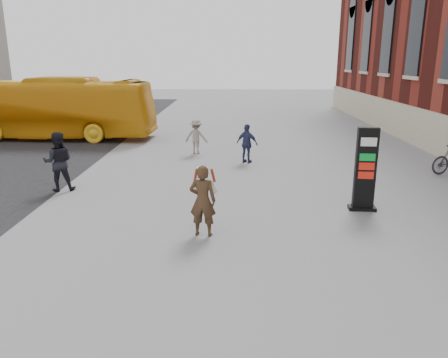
{
  "coord_description": "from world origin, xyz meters",
  "views": [
    {
      "loc": [
        0.46,
        -10.44,
        4.1
      ],
      "look_at": [
        0.3,
        0.28,
        1.12
      ],
      "focal_mm": 35.0,
      "sensor_mm": 36.0,
      "label": 1
    }
  ],
  "objects_px": {
    "pedestrian_c": "(247,144)",
    "pedestrian_b": "(196,137)",
    "woman": "(203,200)",
    "pedestrian_a": "(58,162)",
    "bus": "(44,108)",
    "info_pylon": "(365,170)"
  },
  "relations": [
    {
      "from": "woman",
      "to": "pedestrian_b",
      "type": "height_order",
      "value": "woman"
    },
    {
      "from": "info_pylon",
      "to": "pedestrian_b",
      "type": "relative_size",
      "value": 1.52
    },
    {
      "from": "pedestrian_c",
      "to": "info_pylon",
      "type": "bearing_deg",
      "value": 146.03
    },
    {
      "from": "info_pylon",
      "to": "pedestrian_a",
      "type": "height_order",
      "value": "info_pylon"
    },
    {
      "from": "woman",
      "to": "bus",
      "type": "height_order",
      "value": "bus"
    },
    {
      "from": "bus",
      "to": "pedestrian_a",
      "type": "xyz_separation_m",
      "value": [
        4.26,
        -9.35,
        -0.63
      ]
    },
    {
      "from": "woman",
      "to": "pedestrian_b",
      "type": "distance_m",
      "value": 9.26
    },
    {
      "from": "woman",
      "to": "pedestrian_b",
      "type": "xyz_separation_m",
      "value": [
        -0.86,
        9.22,
        -0.12
      ]
    },
    {
      "from": "pedestrian_b",
      "to": "pedestrian_c",
      "type": "relative_size",
      "value": 0.98
    },
    {
      "from": "info_pylon",
      "to": "pedestrian_c",
      "type": "distance_m",
      "value": 6.41
    },
    {
      "from": "woman",
      "to": "pedestrian_c",
      "type": "xyz_separation_m",
      "value": [
        1.31,
        7.52,
        -0.1
      ]
    },
    {
      "from": "woman",
      "to": "pedestrian_b",
      "type": "relative_size",
      "value": 1.13
    },
    {
      "from": "pedestrian_b",
      "to": "woman",
      "type": "bearing_deg",
      "value": 107.26
    },
    {
      "from": "pedestrian_a",
      "to": "pedestrian_b",
      "type": "bearing_deg",
      "value": -140.02
    },
    {
      "from": "bus",
      "to": "pedestrian_b",
      "type": "height_order",
      "value": "bus"
    },
    {
      "from": "info_pylon",
      "to": "bus",
      "type": "distance_m",
      "value": 17.38
    },
    {
      "from": "pedestrian_c",
      "to": "pedestrian_b",
      "type": "bearing_deg",
      "value": -10.12
    },
    {
      "from": "pedestrian_a",
      "to": "pedestrian_c",
      "type": "xyz_separation_m",
      "value": [
        6.11,
        3.92,
        -0.16
      ]
    },
    {
      "from": "info_pylon",
      "to": "bus",
      "type": "relative_size",
      "value": 0.2
    },
    {
      "from": "bus",
      "to": "pedestrian_b",
      "type": "relative_size",
      "value": 7.41
    },
    {
      "from": "pedestrian_a",
      "to": "pedestrian_b",
      "type": "distance_m",
      "value": 6.86
    },
    {
      "from": "woman",
      "to": "pedestrian_a",
      "type": "distance_m",
      "value": 5.99
    }
  ]
}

